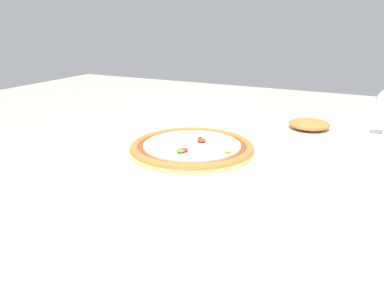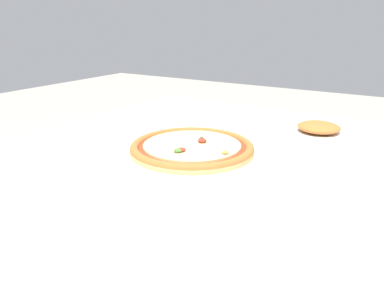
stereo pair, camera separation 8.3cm
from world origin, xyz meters
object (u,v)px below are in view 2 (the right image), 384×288
at_px(pizza_plate, 192,149).
at_px(dining_table, 270,192).
at_px(fork, 127,123).
at_px(side_plate, 318,130).

bearing_deg(pizza_plate, dining_table, 13.08).
height_order(fork, side_plate, side_plate).
distance_m(pizza_plate, fork, 0.37).
height_order(pizza_plate, side_plate, same).
distance_m(dining_table, fork, 0.55).
height_order(pizza_plate, fork, pizza_plate).
xyz_separation_m(dining_table, pizza_plate, (-0.19, -0.05, 0.09)).
xyz_separation_m(fork, side_plate, (0.57, 0.20, 0.01)).
xyz_separation_m(pizza_plate, side_plate, (0.23, 0.34, -0.00)).
xyz_separation_m(dining_table, side_plate, (0.03, 0.30, 0.09)).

